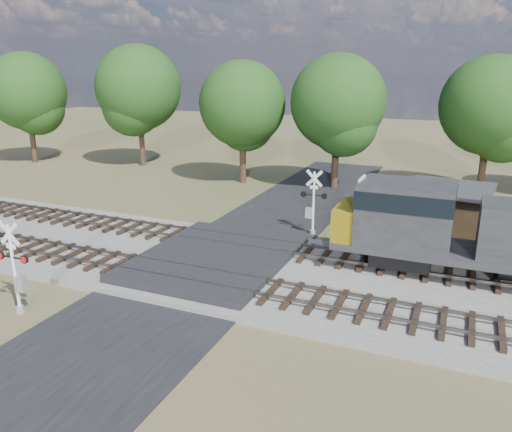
% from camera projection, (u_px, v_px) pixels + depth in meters
% --- Properties ---
extents(ground, '(160.00, 160.00, 0.00)m').
position_uv_depth(ground, '(211.00, 269.00, 24.81)').
color(ground, '#464F2A').
rests_on(ground, ground).
extents(ballast_bed, '(140.00, 10.00, 0.30)m').
position_uv_depth(ballast_bed, '(422.00, 297.00, 21.45)').
color(ballast_bed, gray).
rests_on(ballast_bed, ground).
extents(road, '(7.00, 60.00, 0.08)m').
position_uv_depth(road, '(211.00, 268.00, 24.80)').
color(road, black).
rests_on(road, ground).
extents(crossing_panel, '(7.00, 9.00, 0.62)m').
position_uv_depth(crossing_panel, '(215.00, 260.00, 25.17)').
color(crossing_panel, '#262628').
rests_on(crossing_panel, ground).
extents(track_near, '(140.00, 2.60, 0.33)m').
position_uv_depth(track_near, '(252.00, 287.00, 21.76)').
color(track_near, black).
rests_on(track_near, ballast_bed).
extents(track_far, '(140.00, 2.60, 0.33)m').
position_uv_depth(track_far, '(290.00, 250.00, 26.17)').
color(track_far, black).
rests_on(track_far, ballast_bed).
extents(crossing_signal_near, '(1.58, 0.34, 3.91)m').
position_uv_depth(crossing_signal_near, '(17.00, 276.00, 19.93)').
color(crossing_signal_near, silver).
rests_on(crossing_signal_near, ground).
extents(crossing_signal_far, '(1.60, 0.35, 3.96)m').
position_uv_depth(crossing_signal_far, '(312.00, 208.00, 29.43)').
color(crossing_signal_far, silver).
rests_on(crossing_signal_far, ground).
extents(equipment_shed, '(5.13, 5.13, 3.18)m').
position_uv_depth(equipment_shed, '(446.00, 213.00, 28.57)').
color(equipment_shed, '#45311D').
rests_on(equipment_shed, ground).
extents(treeline, '(82.46, 11.97, 11.84)m').
position_uv_depth(treeline, '(369.00, 102.00, 39.16)').
color(treeline, black).
rests_on(treeline, ground).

